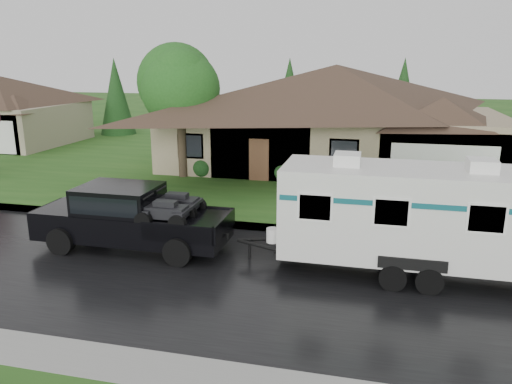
# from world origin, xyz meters

# --- Properties ---
(ground) EXTENTS (140.00, 140.00, 0.00)m
(ground) POSITION_xyz_m (0.00, 0.00, 0.00)
(ground) COLOR #235119
(ground) RESTS_ON ground
(road) EXTENTS (140.00, 8.00, 0.01)m
(road) POSITION_xyz_m (0.00, -2.00, 0.01)
(road) COLOR black
(road) RESTS_ON ground
(curb) EXTENTS (140.00, 0.50, 0.15)m
(curb) POSITION_xyz_m (0.00, 2.25, 0.07)
(curb) COLOR gray
(curb) RESTS_ON ground
(lawn) EXTENTS (140.00, 26.00, 0.15)m
(lawn) POSITION_xyz_m (0.00, 15.00, 0.07)
(lawn) COLOR #235119
(lawn) RESTS_ON ground
(house_main) EXTENTS (19.44, 10.80, 6.90)m
(house_main) POSITION_xyz_m (2.29, 13.84, 3.59)
(house_main) COLOR gray
(house_main) RESTS_ON lawn
(tree_left_green) EXTENTS (4.00, 4.00, 6.62)m
(tree_left_green) POSITION_xyz_m (-5.27, 8.96, 4.74)
(tree_left_green) COLOR #382B1E
(tree_left_green) RESTS_ON lawn
(shrub_row) EXTENTS (13.60, 1.00, 1.00)m
(shrub_row) POSITION_xyz_m (2.00, 9.30, 0.65)
(shrub_row) COLOR #143814
(shrub_row) RESTS_ON lawn
(pickup_truck) EXTENTS (6.27, 2.38, 2.09)m
(pickup_truck) POSITION_xyz_m (-3.36, -0.58, 1.12)
(pickup_truck) COLOR black
(pickup_truck) RESTS_ON ground
(travel_trailer) EXTENTS (7.73, 2.72, 3.47)m
(travel_trailer) POSITION_xyz_m (5.45, -0.58, 1.84)
(travel_trailer) COLOR silver
(travel_trailer) RESTS_ON ground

